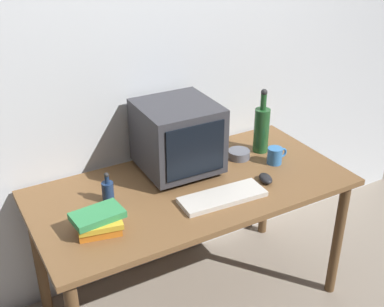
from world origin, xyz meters
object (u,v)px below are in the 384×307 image
object	(u,v)px
computer_mouse	(266,178)
book_stack	(98,221)
keyboard	(223,197)
bottle_short	(108,191)
mug	(275,155)
cd_spindle	(239,154)
crt_monitor	(178,137)
bottle_tall	(262,128)

from	to	relation	value
computer_mouse	book_stack	distance (m)	0.88
keyboard	bottle_short	bearing A→B (deg)	155.41
mug	cd_spindle	xyz separation A→B (m)	(-0.14, 0.14, -0.02)
computer_mouse	mug	world-z (taller)	mug
computer_mouse	bottle_short	world-z (taller)	bottle_short
crt_monitor	book_stack	distance (m)	0.64
keyboard	computer_mouse	distance (m)	0.28
bottle_short	keyboard	bearing A→B (deg)	-27.70
book_stack	cd_spindle	world-z (taller)	book_stack
keyboard	bottle_short	distance (m)	0.54
keyboard	book_stack	world-z (taller)	book_stack
computer_mouse	bottle_short	distance (m)	0.79
crt_monitor	keyboard	xyz separation A→B (m)	(0.05, -0.35, -0.18)
crt_monitor	cd_spindle	xyz separation A→B (m)	(0.35, -0.05, -0.17)
crt_monitor	cd_spindle	distance (m)	0.40
cd_spindle	bottle_tall	bearing A→B (deg)	5.02
crt_monitor	cd_spindle	size ratio (longest dim) A/B	3.29
book_stack	cd_spindle	bearing A→B (deg)	15.82
bottle_short	book_stack	size ratio (longest dim) A/B	0.67
keyboard	book_stack	bearing A→B (deg)	178.17
cd_spindle	computer_mouse	bearing A→B (deg)	-95.27
computer_mouse	book_stack	world-z (taller)	book_stack
bottle_tall	bottle_short	bearing A→B (deg)	-175.77
keyboard	bottle_tall	size ratio (longest dim) A/B	1.14
bottle_short	mug	size ratio (longest dim) A/B	1.28
bottle_short	cd_spindle	bearing A→B (deg)	4.08
keyboard	book_stack	xyz separation A→B (m)	(-0.60, 0.05, 0.04)
crt_monitor	computer_mouse	world-z (taller)	crt_monitor
book_stack	cd_spindle	xyz separation A→B (m)	(0.90, 0.26, -0.03)
crt_monitor	mug	size ratio (longest dim) A/B	3.29
keyboard	bottle_short	xyz separation A→B (m)	(-0.48, 0.25, 0.04)
crt_monitor	keyboard	distance (m)	0.40
bottle_short	cd_spindle	world-z (taller)	bottle_short
bottle_tall	crt_monitor	bearing A→B (deg)	176.37
bottle_tall	cd_spindle	size ratio (longest dim) A/B	3.07
mug	bottle_tall	bearing A→B (deg)	83.36
computer_mouse	bottle_short	bearing A→B (deg)	178.01
keyboard	mug	size ratio (longest dim) A/B	3.50
computer_mouse	bottle_tall	distance (m)	0.36
keyboard	cd_spindle	distance (m)	0.43
crt_monitor	cd_spindle	world-z (taller)	crt_monitor
book_stack	keyboard	bearing A→B (deg)	-4.94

